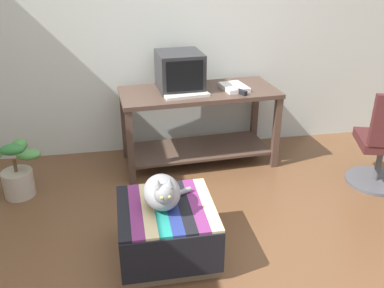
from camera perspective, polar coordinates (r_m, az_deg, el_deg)
name	(u,v)px	position (r m, az deg, el deg)	size (l,w,h in m)	color
ground_plane	(219,275)	(2.85, 3.64, -17.34)	(14.00, 14.00, 0.00)	brown
back_wall	(171,21)	(4.17, -2.82, 16.44)	(8.00, 0.10, 2.60)	silver
desk	(199,114)	(3.97, 0.92, 4.11)	(1.48, 0.71, 0.74)	#4C382D
tv_monitor	(180,71)	(3.89, -1.69, 9.86)	(0.42, 0.46, 0.34)	#28282B
keyboard	(186,95)	(3.73, -0.76, 6.69)	(0.40, 0.15, 0.02)	beige
book	(234,87)	(3.94, 5.73, 7.71)	(0.21, 0.29, 0.04)	white
ottoman_with_blanket	(167,231)	(2.89, -3.45, -11.73)	(0.63, 0.65, 0.39)	#7A664C
cat	(163,192)	(2.72, -4.04, -6.56)	(0.34, 0.35, 0.27)	gray
potted_plant	(17,172)	(3.80, -22.75, -3.56)	(0.44, 0.41, 0.54)	#B7A893
stapler	(242,92)	(3.80, 6.79, 7.03)	(0.04, 0.11, 0.04)	black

